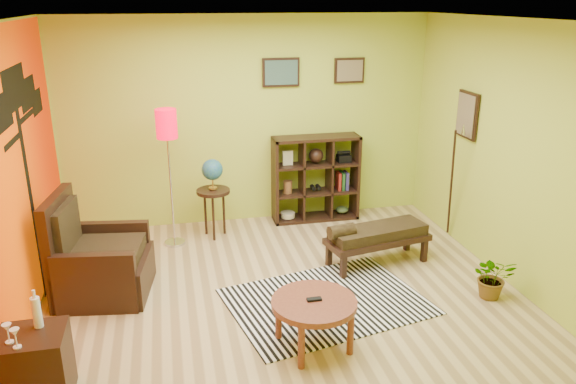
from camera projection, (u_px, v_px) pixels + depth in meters
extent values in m
plane|color=tan|center=(283.00, 295.00, 5.96)|extent=(5.00, 5.00, 0.00)
cube|color=#AEC43C|center=(248.00, 122.00, 7.58)|extent=(5.00, 0.04, 2.80)
cube|color=#AEC43C|center=(358.00, 273.00, 3.43)|extent=(5.00, 0.04, 2.80)
cube|color=#AEC43C|center=(8.00, 186.00, 5.00)|extent=(0.04, 4.50, 2.80)
cube|color=#AEC43C|center=(510.00, 154.00, 6.01)|extent=(0.04, 4.50, 2.80)
cube|color=white|center=(282.00, 20.00, 5.04)|extent=(5.00, 4.50, 0.04)
cube|color=#EE4A00|center=(11.00, 186.00, 5.00)|extent=(0.01, 4.45, 2.75)
cube|color=black|center=(32.00, 202.00, 5.63)|extent=(0.01, 0.14, 2.10)
cube|color=black|center=(2.00, 113.00, 4.84)|extent=(0.01, 0.65, 0.32)
cube|color=black|center=(15.00, 88.00, 5.30)|extent=(0.01, 0.85, 0.40)
cube|color=black|center=(28.00, 93.00, 5.80)|extent=(0.01, 0.70, 0.32)
cube|color=black|center=(37.00, 102.00, 6.18)|extent=(0.01, 0.50, 0.26)
cube|color=black|center=(281.00, 72.00, 7.43)|extent=(0.50, 0.03, 0.38)
cube|color=#43675D|center=(281.00, 73.00, 7.41)|extent=(0.44, 0.01, 0.32)
cube|color=black|center=(349.00, 70.00, 7.62)|extent=(0.42, 0.03, 0.34)
cube|color=#877555|center=(350.00, 71.00, 7.60)|extent=(0.36, 0.01, 0.28)
cube|color=black|center=(467.00, 115.00, 6.75)|extent=(0.03, 0.44, 0.56)
cube|color=#877555|center=(465.00, 115.00, 6.75)|extent=(0.01, 0.38, 0.50)
cylinder|color=black|center=(451.00, 184.00, 7.02)|extent=(0.23, 0.34, 1.46)
cone|color=silver|center=(463.00, 129.00, 6.63)|extent=(0.08, 0.09, 0.16)
cube|color=white|center=(326.00, 301.00, 5.82)|extent=(2.21, 1.80, 0.01)
cylinder|color=brown|center=(314.00, 303.00, 4.95)|extent=(0.76, 0.76, 0.05)
cylinder|color=brown|center=(325.00, 307.00, 5.32)|extent=(0.06, 0.06, 0.41)
cylinder|color=brown|center=(278.00, 319.00, 5.13)|extent=(0.06, 0.06, 0.41)
cylinder|color=brown|center=(351.00, 333.00, 4.91)|extent=(0.06, 0.06, 0.41)
cylinder|color=brown|center=(301.00, 347.00, 4.72)|extent=(0.06, 0.06, 0.41)
cube|color=black|center=(314.00, 299.00, 4.93)|extent=(0.13, 0.05, 0.02)
cube|color=black|center=(106.00, 276.00, 5.94)|extent=(1.00, 0.99, 0.40)
cube|color=black|center=(61.00, 246.00, 5.80)|extent=(0.23, 0.87, 1.11)
cube|color=black|center=(95.00, 284.00, 5.51)|extent=(0.81, 0.22, 0.65)
cube|color=black|center=(114.00, 249.00, 6.29)|extent=(0.81, 0.22, 0.65)
cube|color=tan|center=(107.00, 252.00, 5.85)|extent=(0.80, 0.78, 0.14)
cube|color=tan|center=(66.00, 228.00, 5.74)|extent=(0.18, 0.65, 0.50)
cube|color=black|center=(35.00, 368.00, 4.31)|extent=(0.50, 0.46, 0.59)
cylinder|color=white|center=(37.00, 312.00, 4.28)|extent=(0.07, 0.07, 0.25)
cylinder|color=white|center=(34.00, 294.00, 4.23)|extent=(0.02, 0.02, 0.07)
cylinder|color=white|center=(10.00, 342.00, 4.12)|extent=(0.06, 0.06, 0.01)
cylinder|color=white|center=(8.00, 336.00, 4.10)|extent=(0.01, 0.01, 0.09)
cone|color=white|center=(7.00, 328.00, 4.08)|extent=(0.07, 0.07, 0.06)
cylinder|color=white|center=(17.00, 347.00, 4.06)|extent=(0.06, 0.06, 0.01)
cylinder|color=white|center=(16.00, 341.00, 4.04)|extent=(0.01, 0.01, 0.09)
cone|color=white|center=(15.00, 333.00, 4.02)|extent=(0.07, 0.07, 0.06)
cylinder|color=silver|center=(175.00, 242.00, 7.20)|extent=(0.26, 0.26, 0.03)
cylinder|color=silver|center=(171.00, 184.00, 6.94)|extent=(0.02, 0.02, 1.61)
cylinder|color=red|center=(166.00, 124.00, 6.69)|extent=(0.25, 0.25, 0.35)
cylinder|color=black|center=(213.00, 191.00, 7.23)|extent=(0.43, 0.43, 0.04)
cylinder|color=black|center=(224.00, 212.00, 7.41)|extent=(0.03, 0.03, 0.60)
cylinder|color=black|center=(205.00, 213.00, 7.40)|extent=(0.03, 0.03, 0.60)
cylinder|color=black|center=(213.00, 219.00, 7.20)|extent=(0.03, 0.03, 0.60)
cylinder|color=gold|center=(213.00, 188.00, 7.22)|extent=(0.11, 0.11, 0.02)
cylinder|color=gold|center=(213.00, 183.00, 7.20)|extent=(0.02, 0.02, 0.11)
sphere|color=#102E98|center=(212.00, 170.00, 7.13)|extent=(0.27, 0.27, 0.27)
cube|color=black|center=(275.00, 181.00, 7.70)|extent=(0.04, 0.35, 1.20)
cube|color=black|center=(355.00, 176.00, 7.94)|extent=(0.04, 0.35, 1.20)
cube|color=black|center=(315.00, 217.00, 8.01)|extent=(1.20, 0.35, 0.04)
cube|color=black|center=(316.00, 138.00, 7.63)|extent=(1.20, 0.35, 0.04)
cube|color=black|center=(302.00, 179.00, 7.78)|extent=(0.03, 0.33, 1.12)
cube|color=black|center=(329.00, 178.00, 7.86)|extent=(0.03, 0.33, 1.12)
cube|color=black|center=(315.00, 192.00, 7.89)|extent=(1.12, 0.33, 0.03)
cube|color=black|center=(316.00, 165.00, 7.76)|extent=(1.12, 0.33, 0.03)
cylinder|color=#BEB48C|center=(288.00, 215.00, 7.91)|extent=(0.20, 0.20, 0.07)
sphere|color=black|center=(316.00, 156.00, 7.71)|extent=(0.20, 0.20, 0.20)
cube|color=black|center=(344.00, 158.00, 7.81)|extent=(0.18, 0.15, 0.10)
cylinder|color=black|center=(313.00, 187.00, 7.86)|extent=(0.06, 0.12, 0.06)
cylinder|color=black|center=(318.00, 187.00, 7.87)|extent=(0.06, 0.12, 0.06)
ellipsoid|color=#384C26|center=(342.00, 210.00, 8.07)|extent=(0.18, 0.18, 0.09)
cylinder|color=brown|center=(288.00, 187.00, 7.77)|extent=(0.12, 0.12, 0.18)
cube|color=#BEB48C|center=(288.00, 158.00, 7.64)|extent=(0.14, 0.03, 0.20)
cube|color=maroon|center=(338.00, 181.00, 7.91)|extent=(0.04, 0.18, 0.26)
cube|color=#1E4C1E|center=(342.00, 181.00, 7.92)|extent=(0.04, 0.18, 0.26)
cube|color=navy|center=(346.00, 180.00, 7.93)|extent=(0.04, 0.18, 0.26)
cube|color=black|center=(378.00, 239.00, 6.57)|extent=(1.30, 0.67, 0.07)
cube|color=tan|center=(378.00, 232.00, 6.54)|extent=(1.20, 0.60, 0.12)
cylinder|color=tan|center=(342.00, 231.00, 6.33)|extent=(0.33, 0.21, 0.16)
cube|color=black|center=(407.00, 240.00, 6.98)|extent=(0.07, 0.07, 0.27)
cube|color=black|center=(329.00, 255.00, 6.57)|extent=(0.07, 0.07, 0.27)
cube|color=black|center=(424.00, 251.00, 6.68)|extent=(0.07, 0.07, 0.27)
cube|color=black|center=(343.00, 267.00, 6.27)|extent=(0.07, 0.07, 0.27)
imported|color=#26661E|center=(492.00, 281.00, 5.86)|extent=(0.55, 0.58, 0.37)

